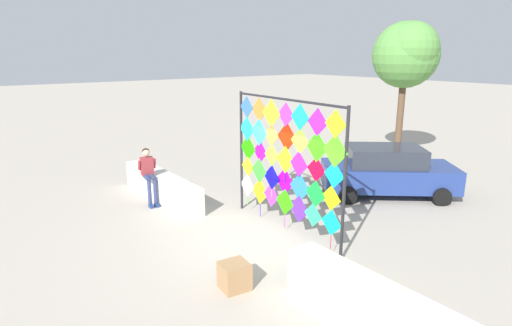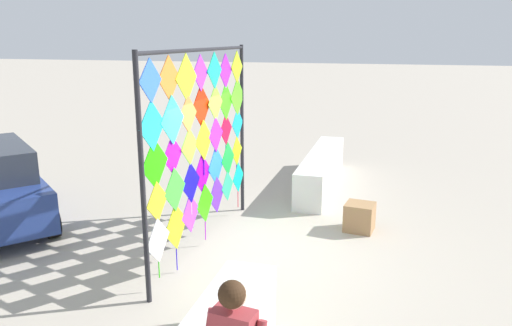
% 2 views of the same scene
% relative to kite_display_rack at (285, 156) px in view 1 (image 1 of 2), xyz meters
% --- Properties ---
extents(ground, '(120.00, 120.00, 0.00)m').
position_rel_kite_display_rack_xyz_m(ground, '(0.03, -0.95, -1.92)').
color(ground, '#ADA393').
extents(plaza_ledge_left, '(4.10, 0.61, 0.80)m').
position_rel_kite_display_rack_xyz_m(plaza_ledge_left, '(-4.05, -1.39, -1.52)').
color(plaza_ledge_left, silver).
rests_on(plaza_ledge_left, ground).
extents(plaza_ledge_right, '(4.10, 0.61, 0.80)m').
position_rel_kite_display_rack_xyz_m(plaza_ledge_right, '(4.11, -1.39, -1.52)').
color(plaza_ledge_right, silver).
rests_on(plaza_ledge_right, ground).
extents(kite_display_rack, '(3.94, 0.22, 3.32)m').
position_rel_kite_display_rack_xyz_m(kite_display_rack, '(0.00, 0.00, 0.00)').
color(kite_display_rack, '#232328').
rests_on(kite_display_rack, ground).
extents(seated_vendor, '(0.76, 0.54, 1.64)m').
position_rel_kite_display_rack_xyz_m(seated_vendor, '(-3.89, -1.83, -0.93)').
color(seated_vendor, navy).
rests_on(seated_vendor, ground).
extents(parked_car, '(3.86, 4.15, 1.55)m').
position_rel_kite_display_rack_xyz_m(parked_car, '(-0.12, 4.33, -1.13)').
color(parked_car, navy).
rests_on(parked_car, ground).
extents(cardboard_box_large, '(0.56, 0.57, 0.51)m').
position_rel_kite_display_rack_xyz_m(cardboard_box_large, '(1.44, -2.47, -1.66)').
color(cardboard_box_large, '#9E754C').
rests_on(cardboard_box_large, ground).
extents(tree_palm_like, '(2.62, 2.55, 5.53)m').
position_rel_kite_display_rack_xyz_m(tree_palm_like, '(-2.41, 8.25, 2.37)').
color(tree_palm_like, brown).
rests_on(tree_palm_like, ground).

